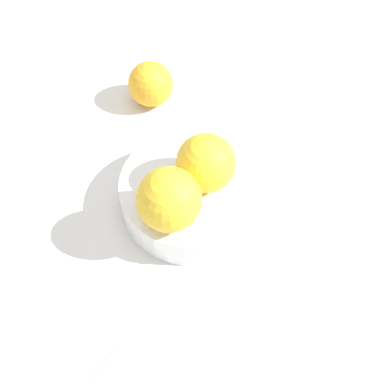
{
  "coord_description": "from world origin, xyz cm",
  "views": [
    {
      "loc": [
        21.93,
        -25.67,
        49.72
      ],
      "look_at": [
        0.0,
        0.0,
        2.47
      ],
      "focal_mm": 47.52,
      "sensor_mm": 36.0,
      "label": 1
    }
  ],
  "objects_px": {
    "orange_in_bowl_1": "(169,200)",
    "orange_in_bowl_0": "(206,163)",
    "fruit_bowl": "(192,195)",
    "orange_loose_0": "(151,84)"
  },
  "relations": [
    {
      "from": "fruit_bowl",
      "to": "orange_in_bowl_0",
      "type": "bearing_deg",
      "value": 51.87
    },
    {
      "from": "fruit_bowl",
      "to": "orange_loose_0",
      "type": "height_order",
      "value": "orange_loose_0"
    },
    {
      "from": "orange_in_bowl_1",
      "to": "orange_in_bowl_0",
      "type": "bearing_deg",
      "value": 92.29
    },
    {
      "from": "orange_loose_0",
      "to": "orange_in_bowl_0",
      "type": "bearing_deg",
      "value": -27.14
    },
    {
      "from": "fruit_bowl",
      "to": "orange_in_bowl_0",
      "type": "distance_m",
      "value": 0.06
    },
    {
      "from": "orange_in_bowl_1",
      "to": "orange_loose_0",
      "type": "distance_m",
      "value": 0.23
    },
    {
      "from": "fruit_bowl",
      "to": "orange_loose_0",
      "type": "bearing_deg",
      "value": 148.19
    },
    {
      "from": "orange_in_bowl_0",
      "to": "orange_loose_0",
      "type": "height_order",
      "value": "orange_in_bowl_0"
    },
    {
      "from": "orange_in_bowl_0",
      "to": "fruit_bowl",
      "type": "bearing_deg",
      "value": -128.13
    },
    {
      "from": "fruit_bowl",
      "to": "orange_loose_0",
      "type": "relative_size",
      "value": 2.72
    }
  ]
}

